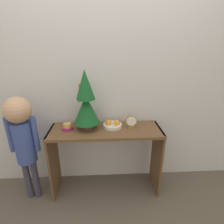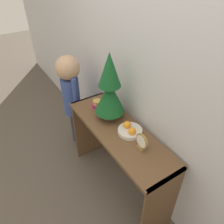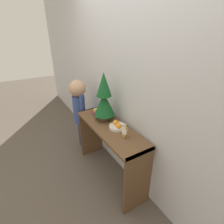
{
  "view_description": "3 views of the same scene",
  "coord_description": "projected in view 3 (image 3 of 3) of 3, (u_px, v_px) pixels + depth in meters",
  "views": [
    {
      "loc": [
        -0.02,
        -1.44,
        1.6
      ],
      "look_at": [
        0.07,
        0.19,
        0.97
      ],
      "focal_mm": 28.0,
      "sensor_mm": 36.0,
      "label": 1
    },
    {
      "loc": [
        1.13,
        -0.6,
        2.0
      ],
      "look_at": [
        -0.05,
        0.16,
        0.94
      ],
      "focal_mm": 35.0,
      "sensor_mm": 36.0,
      "label": 2
    },
    {
      "loc": [
        1.57,
        -0.72,
        1.86
      ],
      "look_at": [
        0.02,
        0.21,
        0.97
      ],
      "focal_mm": 28.0,
      "sensor_mm": 36.0,
      "label": 3
    }
  ],
  "objects": [
    {
      "name": "back_wall",
      "position": [
        128.0,
        85.0,
        2.01
      ],
      "size": [
        7.0,
        0.05,
        2.5
      ],
      "primitive_type": "cube",
      "color": "silver",
      "rests_on": "ground_plane"
    },
    {
      "name": "ground_plane",
      "position": [
        98.0,
        179.0,
        2.36
      ],
      "size": [
        12.0,
        12.0,
        0.0
      ],
      "primitive_type": "plane",
      "color": "brown"
    },
    {
      "name": "child_figure",
      "position": [
        79.0,
        104.0,
        2.69
      ],
      "size": [
        0.3,
        0.25,
        1.16
      ],
      "color": "#38384C",
      "rests_on": "ground_plane"
    },
    {
      "name": "console_table",
      "position": [
        110.0,
        139.0,
        2.19
      ],
      "size": [
        1.17,
        0.39,
        0.78
      ],
      "color": "brown",
      "rests_on": "ground_plane"
    },
    {
      "name": "singing_bowl",
      "position": [
        96.0,
        112.0,
        2.41
      ],
      "size": [
        0.11,
        0.11,
        0.07
      ],
      "color": "#9E2366",
      "rests_on": "console_table"
    },
    {
      "name": "desk_clock",
      "position": [
        124.0,
        131.0,
        1.88
      ],
      "size": [
        0.12,
        0.04,
        0.14
      ],
      "color": "olive",
      "rests_on": "console_table"
    },
    {
      "name": "mini_tree",
      "position": [
        104.0,
        98.0,
        2.14
      ],
      "size": [
        0.26,
        0.26,
        0.61
      ],
      "color": "#4C3828",
      "rests_on": "console_table"
    },
    {
      "name": "fruit_bowl",
      "position": [
        117.0,
        126.0,
        2.07
      ],
      "size": [
        0.2,
        0.2,
        0.08
      ],
      "color": "silver",
      "rests_on": "console_table"
    }
  ]
}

